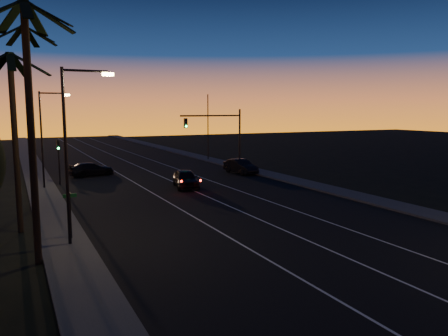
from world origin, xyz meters
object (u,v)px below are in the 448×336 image
cross_car (91,169)px  signal_mast (220,130)px  right_car (241,166)px  lead_car (186,179)px

cross_car → signal_mast: bearing=-17.7°
signal_mast → cross_car: 14.37m
right_car → cross_car: size_ratio=0.94×
signal_mast → cross_car: (-13.13, 4.19, -4.06)m
lead_car → right_car: lead_car is taller
lead_car → right_car: bearing=33.0°
signal_mast → lead_car: 10.30m
lead_car → cross_car: (-6.43, 10.93, -0.10)m
right_car → signal_mast: bearing=147.7°
signal_mast → right_car: (1.86, -1.18, -3.99)m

